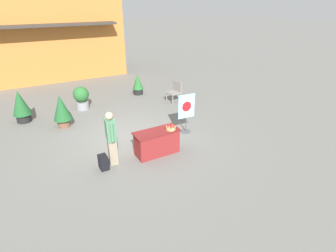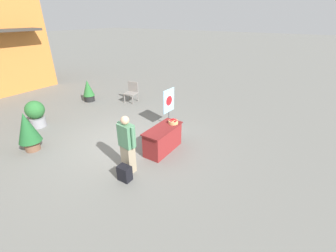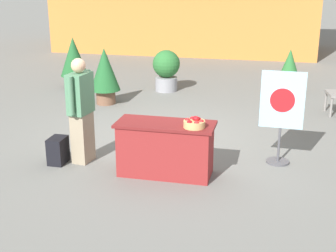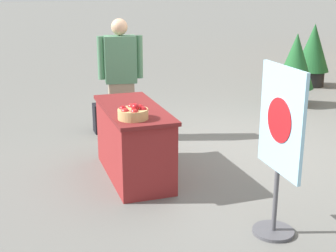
% 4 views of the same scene
% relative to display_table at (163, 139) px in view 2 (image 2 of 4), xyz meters
% --- Properties ---
extents(ground_plane, '(120.00, 120.00, 0.00)m').
position_rel_display_table_xyz_m(ground_plane, '(-0.40, 1.43, -0.40)').
color(ground_plane, slate).
extents(display_table, '(1.43, 0.61, 0.80)m').
position_rel_display_table_xyz_m(display_table, '(0.00, 0.00, 0.00)').
color(display_table, maroon).
rests_on(display_table, ground_plane).
extents(apple_basket, '(0.30, 0.30, 0.16)m').
position_rel_display_table_xyz_m(apple_basket, '(0.44, -0.11, 0.46)').
color(apple_basket, tan).
rests_on(apple_basket, display_table).
extents(person_visitor, '(0.31, 0.61, 1.65)m').
position_rel_display_table_xyz_m(person_visitor, '(-1.38, 0.19, 0.44)').
color(person_visitor, gray).
rests_on(person_visitor, ground_plane).
extents(backpack, '(0.24, 0.34, 0.42)m').
position_rel_display_table_xyz_m(backpack, '(-1.74, 0.02, -0.19)').
color(backpack, black).
rests_on(backpack, ground_plane).
extents(poster_board, '(0.66, 0.36, 1.46)m').
position_rel_display_table_xyz_m(poster_board, '(1.63, 0.82, 0.43)').
color(poster_board, '#4C4C51').
rests_on(poster_board, ground_plane).
extents(patio_chair, '(0.63, 0.63, 0.96)m').
position_rel_display_table_xyz_m(patio_chair, '(2.97, 3.85, 0.13)').
color(patio_chair, gray).
rests_on(patio_chair, ground_plane).
extents(potted_plant_near_left, '(0.68, 0.68, 1.03)m').
position_rel_display_table_xyz_m(potted_plant_near_left, '(-1.18, 5.03, 0.16)').
color(potted_plant_near_left, gray).
rests_on(potted_plant_near_left, ground_plane).
extents(potted_plant_near_right, '(0.68, 0.68, 1.28)m').
position_rel_display_table_xyz_m(potted_plant_near_right, '(-2.24, 3.51, 0.32)').
color(potted_plant_near_right, brown).
rests_on(potted_plant_near_right, ground_plane).
extents(potted_plant_far_left, '(0.55, 0.55, 1.06)m').
position_rel_display_table_xyz_m(potted_plant_far_left, '(1.83, 5.69, 0.15)').
color(potted_plant_far_left, black).
rests_on(potted_plant_far_left, ground_plane).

